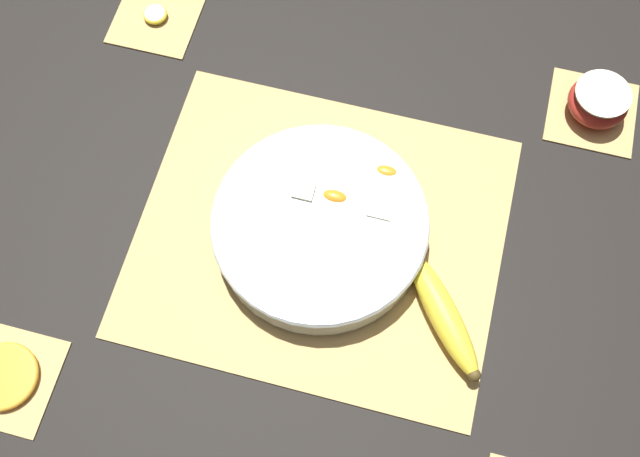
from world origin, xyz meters
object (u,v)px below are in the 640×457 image
at_px(whole_banana, 444,315).
at_px(apple_half, 598,102).
at_px(fruit_salad_bowl, 320,225).
at_px(orange_slice_whole, 4,376).
at_px(banana_coin_single, 155,14).

bearing_deg(whole_banana, apple_half, -113.00).
bearing_deg(fruit_salad_bowl, whole_banana, 157.50).
distance_m(orange_slice_whole, banana_coin_single, 0.58).
relative_size(fruit_salad_bowl, banana_coin_single, 7.76).
height_order(fruit_salad_bowl, apple_half, fruit_salad_bowl).
distance_m(fruit_salad_bowl, orange_slice_whole, 0.44).
xyz_separation_m(apple_half, orange_slice_whole, (0.68, 0.58, -0.02)).
relative_size(fruit_salad_bowl, whole_banana, 1.74).
bearing_deg(whole_banana, orange_slice_whole, 22.28).
bearing_deg(banana_coin_single, fruit_salad_bowl, 139.50).
xyz_separation_m(orange_slice_whole, banana_coin_single, (0.00, -0.58, -0.00)).
distance_m(whole_banana, orange_slice_whole, 0.56).
xyz_separation_m(fruit_salad_bowl, orange_slice_whole, (0.34, 0.29, -0.03)).
distance_m(apple_half, banana_coin_single, 0.68).
xyz_separation_m(whole_banana, banana_coin_single, (0.52, -0.36, -0.01)).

